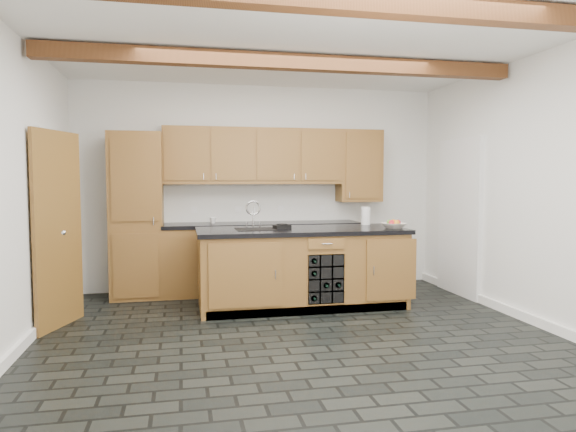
{
  "coord_description": "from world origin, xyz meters",
  "views": [
    {
      "loc": [
        -1.08,
        -4.6,
        1.5
      ],
      "look_at": [
        0.03,
        0.8,
        1.12
      ],
      "focal_mm": 32.0,
      "sensor_mm": 36.0,
      "label": 1
    }
  ],
  "objects_px": {
    "kitchen_scale": "(282,226)",
    "island": "(302,267)",
    "paper_towel": "(366,216)",
    "fruit_bowl": "(394,226)"
  },
  "relations": [
    {
      "from": "kitchen_scale",
      "to": "island",
      "type": "bearing_deg",
      "value": -21.78
    },
    {
      "from": "island",
      "to": "kitchen_scale",
      "type": "distance_m",
      "value": 0.55
    },
    {
      "from": "kitchen_scale",
      "to": "paper_towel",
      "type": "bearing_deg",
      "value": -2.98
    },
    {
      "from": "island",
      "to": "paper_towel",
      "type": "xyz_separation_m",
      "value": [
        0.93,
        0.37,
        0.58
      ]
    },
    {
      "from": "island",
      "to": "fruit_bowl",
      "type": "distance_m",
      "value": 1.2
    },
    {
      "from": "island",
      "to": "paper_towel",
      "type": "relative_size",
      "value": 10.83
    },
    {
      "from": "fruit_bowl",
      "to": "kitchen_scale",
      "type": "bearing_deg",
      "value": 171.29
    },
    {
      "from": "island",
      "to": "fruit_bowl",
      "type": "xyz_separation_m",
      "value": [
        1.07,
        -0.19,
        0.5
      ]
    },
    {
      "from": "island",
      "to": "paper_towel",
      "type": "height_order",
      "value": "paper_towel"
    },
    {
      "from": "kitchen_scale",
      "to": "paper_towel",
      "type": "height_order",
      "value": "paper_towel"
    }
  ]
}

